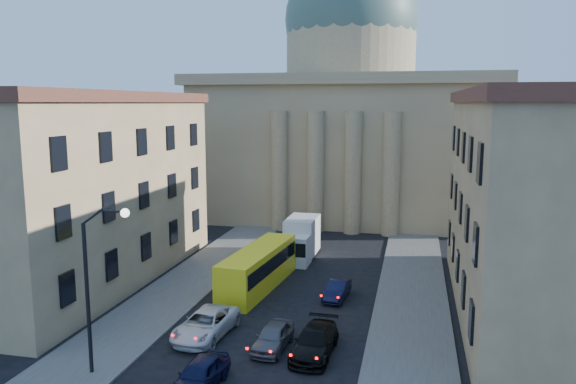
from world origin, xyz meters
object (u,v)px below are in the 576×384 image
city_bus (258,267)px  box_truck (300,240)px  street_lamp (96,277)px  car_left_near (200,375)px

city_bus → box_truck: size_ratio=1.68×
box_truck → city_bus: bearing=-98.8°
street_lamp → car_left_near: bearing=-1.6°
car_left_near → box_truck: bearing=95.1°
street_lamp → city_bus: bearing=74.9°
city_bus → box_truck: (1.43, 8.65, 0.06)m
car_left_near → city_bus: city_bus is taller
street_lamp → city_bus: (4.10, 15.19, -3.66)m
city_bus → box_truck: box_truck is taller
city_bus → car_left_near: bearing=-79.3°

